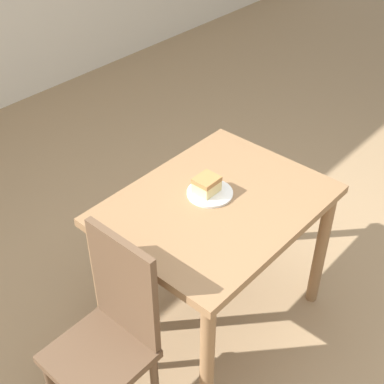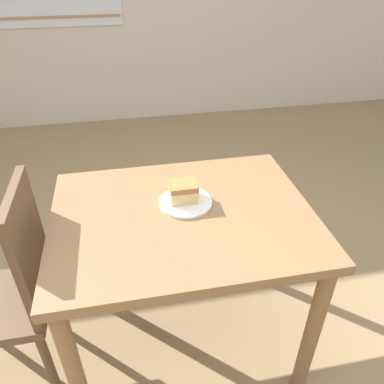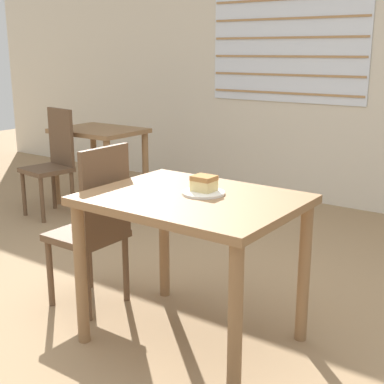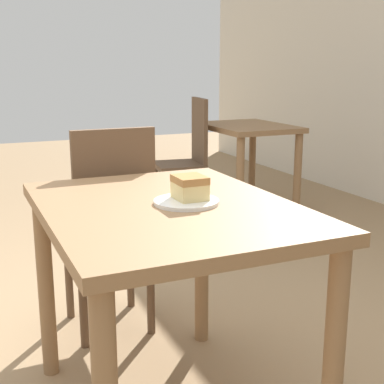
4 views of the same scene
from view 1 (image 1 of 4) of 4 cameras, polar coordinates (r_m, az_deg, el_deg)
name	(u,v)px [view 1 (image 1 of 4)]	position (r m, az deg, el deg)	size (l,w,h in m)	color
ground_plane	(236,353)	(2.74, 4.72, -16.71)	(14.00, 14.00, 0.00)	#997A56
dining_table_near	(216,222)	(2.42, 2.58, -3.21)	(0.98, 0.75, 0.76)	olive
chair_near_window	(110,334)	(2.20, -8.76, -14.73)	(0.36, 0.36, 0.93)	brown
plate	(210,193)	(2.38, 1.92, -0.10)	(0.21, 0.21, 0.01)	white
cake_slice	(207,185)	(2.36, 1.56, 0.80)	(0.11, 0.09, 0.07)	#E0C67F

